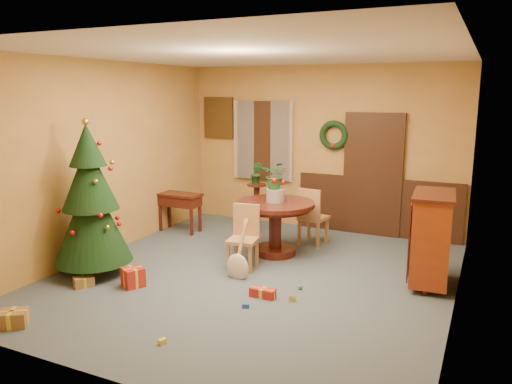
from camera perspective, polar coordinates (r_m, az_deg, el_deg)
The scene contains 21 objects.
room_envelope at distance 8.90m, azimuth 8.54°, elevation 2.71°, with size 5.50×5.50×5.50m.
dining_table at distance 7.54m, azimuth 2.21°, elevation -2.96°, with size 1.19×1.19×0.82m.
urn at distance 7.46m, azimuth 2.23°, elevation -0.39°, with size 0.27×0.27×0.20m, color slate.
centerpiece_plant at distance 7.40m, azimuth 2.25°, elevation 1.94°, with size 0.37×0.32×0.42m, color #1E4C23.
chair_near at distance 6.99m, azimuth -1.35°, elevation -4.88°, with size 0.44×0.44×0.90m.
chair_far at distance 8.05m, azimuth 6.36°, elevation -2.58°, with size 0.46×0.46×0.94m.
guitar at distance 6.61m, azimuth -2.13°, elevation -6.74°, with size 0.32×0.15×0.76m, color beige, non-canonical shape.
plant_stand at distance 8.72m, azimuth 0.08°, elevation -1.19°, with size 0.34×0.34×0.87m.
stand_plant at distance 8.62m, azimuth 0.08°, elevation 2.18°, with size 0.21×0.17×0.39m, color #19471E.
christmas_tree at distance 6.96m, azimuth -18.37°, elevation -1.11°, with size 1.02×1.02×2.11m.
writing_desk at distance 8.89m, azimuth -8.72°, elevation -1.23°, with size 0.78×0.39×0.69m.
sideboard at distance 6.69m, azimuth 19.42°, elevation -4.81°, with size 0.56×0.97×1.20m.
gift_a at distance 6.02m, azimuth -26.10°, elevation -12.85°, with size 0.39×0.37×0.17m.
gift_b at distance 6.62m, azimuth -13.86°, elevation -9.42°, with size 0.33×0.33×0.25m.
gift_c at distance 6.81m, azimuth -19.08°, elevation -9.64°, with size 0.27×0.29×0.13m.
gift_d at distance 6.14m, azimuth 0.77°, elevation -11.43°, with size 0.32×0.13×0.11m.
toy_a at distance 5.87m, azimuth -1.17°, elevation -12.85°, with size 0.08×0.05×0.05m, color #2A4BB9.
toy_b at distance 6.39m, azimuth 5.07°, elevation -10.77°, with size 0.06×0.06×0.06m, color green.
toy_c at distance 5.20m, azimuth -10.67°, elevation -16.43°, with size 0.08×0.05×0.05m, color gold.
toy_d at distance 6.80m, azimuth 17.17°, elevation -9.88°, with size 0.06×0.06×0.06m, color red.
toy_e at distance 6.05m, azimuth 4.18°, elevation -12.12°, with size 0.08×0.05×0.05m, color gold.
Camera 1 is at (2.74, -5.72, 2.43)m, focal length 35.00 mm.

